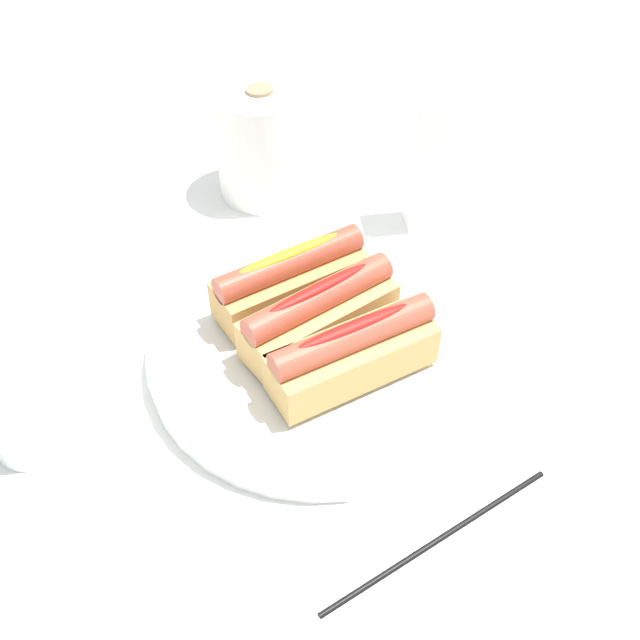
% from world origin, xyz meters
% --- Properties ---
extents(ground_plane, '(2.40, 2.40, 0.00)m').
position_xyz_m(ground_plane, '(0.00, 0.00, 0.00)').
color(ground_plane, white).
extents(serving_bowl, '(0.32, 0.32, 0.03)m').
position_xyz_m(serving_bowl, '(0.00, -0.01, 0.02)').
color(serving_bowl, white).
rests_on(serving_bowl, ground_plane).
extents(hotdog_front, '(0.16, 0.07, 0.06)m').
position_xyz_m(hotdog_front, '(0.01, -0.06, 0.06)').
color(hotdog_front, tan).
rests_on(hotdog_front, serving_bowl).
extents(hotdog_back, '(0.16, 0.09, 0.06)m').
position_xyz_m(hotdog_back, '(0.00, -0.01, 0.06)').
color(hotdog_back, tan).
rests_on(hotdog_back, serving_bowl).
extents(hotdog_side, '(0.16, 0.08, 0.06)m').
position_xyz_m(hotdog_side, '(-0.01, 0.04, 0.06)').
color(hotdog_side, tan).
rests_on(hotdog_side, serving_bowl).
extents(water_glass, '(0.07, 0.07, 0.09)m').
position_xyz_m(water_glass, '(-0.26, -0.01, 0.04)').
color(water_glass, white).
rests_on(water_glass, ground_plane).
extents(paper_towel_roll, '(0.11, 0.11, 0.13)m').
position_xyz_m(paper_towel_roll, '(0.03, 0.28, 0.07)').
color(paper_towel_roll, white).
rests_on(paper_towel_roll, ground_plane).
extents(napkin_box, '(0.12, 0.07, 0.15)m').
position_xyz_m(napkin_box, '(0.22, 0.14, 0.07)').
color(napkin_box, white).
rests_on(napkin_box, ground_plane).
extents(chopstick_near, '(0.22, 0.05, 0.01)m').
position_xyz_m(chopstick_near, '(0.02, -0.22, 0.00)').
color(chopstick_near, black).
rests_on(chopstick_near, ground_plane).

